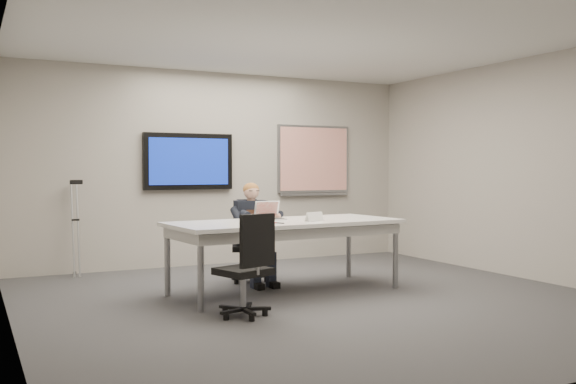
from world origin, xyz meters
name	(u,v)px	position (x,y,z in m)	size (l,w,h in m)	color
floor	(321,301)	(0.00, 0.00, 0.00)	(6.00, 6.00, 0.02)	#3A3A3D
ceiling	(322,33)	(0.00, 0.00, 2.80)	(6.00, 6.00, 0.02)	silver
wall_back	(220,169)	(0.00, 3.00, 1.40)	(6.00, 0.02, 2.80)	#ADA59C
wall_front	(557,167)	(0.00, -3.00, 1.40)	(6.00, 0.02, 2.80)	#ADA59C
wall_left	(10,168)	(-3.00, 0.00, 1.40)	(0.02, 6.00, 2.80)	#ADA59C
wall_right	(529,168)	(3.00, 0.00, 1.40)	(0.02, 6.00, 2.80)	#ADA59C
conference_table	(285,229)	(-0.13, 0.61, 0.72)	(2.70, 1.28, 0.81)	white
tv_display	(189,161)	(-0.50, 2.95, 1.50)	(1.30, 0.09, 0.80)	black
whiteboard	(314,160)	(1.55, 2.97, 1.53)	(1.25, 0.08, 1.10)	gray
office_chair_far	(250,257)	(-0.22, 1.41, 0.30)	(0.60, 0.60, 0.97)	black
office_chair_near	(246,285)	(-1.00, -0.34, 0.31)	(0.58, 0.58, 0.98)	black
seated_person	(256,244)	(-0.23, 1.18, 0.49)	(0.40, 0.69, 1.23)	#1E2433
crutch	(75,227)	(-2.08, 2.81, 0.64)	(0.17, 0.30, 1.28)	#B3B7BC
laptop	(270,215)	(-0.22, 0.83, 0.86)	(0.31, 0.29, 0.21)	silver
name_tent	(314,217)	(0.14, 0.40, 0.86)	(0.26, 0.07, 0.10)	white
pen	(279,223)	(-0.35, 0.29, 0.81)	(0.01, 0.01, 0.14)	black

